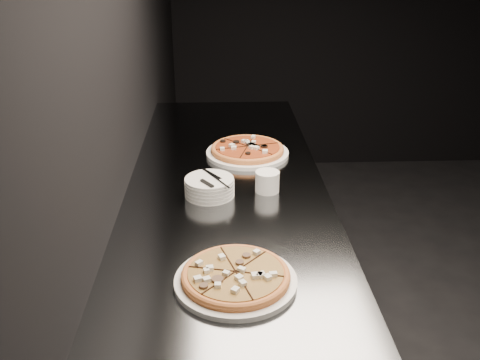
{
  "coord_description": "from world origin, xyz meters",
  "views": [
    {
      "loc": [
        -2.15,
        -1.7,
        1.77
      ],
      "look_at": [
        -2.08,
        0.1,
        0.95
      ],
      "focal_mm": 40.0,
      "sensor_mm": 36.0,
      "label": 1
    }
  ],
  "objects_px": {
    "ramekin": "(267,181)",
    "pizza_tomato": "(247,150)",
    "plate_stack": "(209,187)",
    "cutlery": "(211,179)",
    "counter": "(228,303)",
    "pizza_mushroom": "(236,277)"
  },
  "relations": [
    {
      "from": "pizza_tomato",
      "to": "cutlery",
      "type": "height_order",
      "value": "cutlery"
    },
    {
      "from": "pizza_mushroom",
      "to": "pizza_tomato",
      "type": "height_order",
      "value": "pizza_tomato"
    },
    {
      "from": "cutlery",
      "to": "pizza_tomato",
      "type": "bearing_deg",
      "value": 34.27
    },
    {
      "from": "counter",
      "to": "ramekin",
      "type": "bearing_deg",
      "value": 21.19
    },
    {
      "from": "pizza_tomato",
      "to": "plate_stack",
      "type": "relative_size",
      "value": 2.15
    },
    {
      "from": "pizza_mushroom",
      "to": "plate_stack",
      "type": "distance_m",
      "value": 0.55
    },
    {
      "from": "counter",
      "to": "cutlery",
      "type": "height_order",
      "value": "cutlery"
    },
    {
      "from": "counter",
      "to": "cutlery",
      "type": "bearing_deg",
      "value": 160.98
    },
    {
      "from": "counter",
      "to": "pizza_tomato",
      "type": "relative_size",
      "value": 6.44
    },
    {
      "from": "pizza_tomato",
      "to": "ramekin",
      "type": "relative_size",
      "value": 4.31
    },
    {
      "from": "plate_stack",
      "to": "cutlery",
      "type": "height_order",
      "value": "cutlery"
    },
    {
      "from": "ramekin",
      "to": "plate_stack",
      "type": "bearing_deg",
      "value": -173.34
    },
    {
      "from": "counter",
      "to": "cutlery",
      "type": "relative_size",
      "value": 13.52
    },
    {
      "from": "plate_stack",
      "to": "cutlery",
      "type": "xyz_separation_m",
      "value": [
        0.01,
        -0.01,
        0.04
      ]
    },
    {
      "from": "counter",
      "to": "plate_stack",
      "type": "xyz_separation_m",
      "value": [
        -0.06,
        0.03,
        0.49
      ]
    },
    {
      "from": "pizza_tomato",
      "to": "ramekin",
      "type": "height_order",
      "value": "ramekin"
    },
    {
      "from": "cutlery",
      "to": "plate_stack",
      "type": "bearing_deg",
      "value": 82.71
    },
    {
      "from": "plate_stack",
      "to": "ramekin",
      "type": "bearing_deg",
      "value": 6.66
    },
    {
      "from": "ramekin",
      "to": "pizza_tomato",
      "type": "bearing_deg",
      "value": 98.44
    },
    {
      "from": "plate_stack",
      "to": "cutlery",
      "type": "distance_m",
      "value": 0.04
    },
    {
      "from": "counter",
      "to": "pizza_tomato",
      "type": "xyz_separation_m",
      "value": [
        0.09,
        0.41,
        0.48
      ]
    },
    {
      "from": "pizza_mushroom",
      "to": "plate_stack",
      "type": "bearing_deg",
      "value": 97.93
    }
  ]
}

